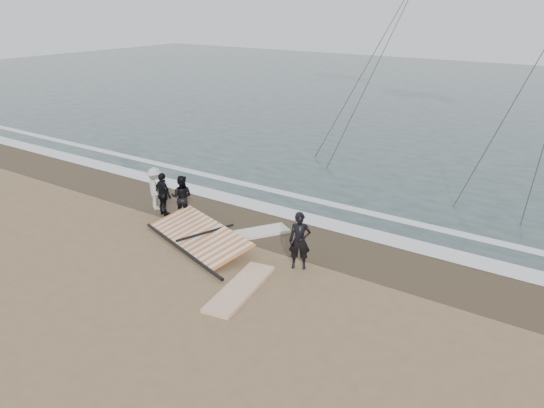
{
  "coord_description": "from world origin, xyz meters",
  "views": [
    {
      "loc": [
        7.62,
        -8.84,
        7.18
      ],
      "look_at": [
        -0.53,
        3.0,
        1.6
      ],
      "focal_mm": 35.0,
      "sensor_mm": 36.0,
      "label": 1
    }
  ],
  "objects_px": {
    "man_main": "(300,241)",
    "sail_rig": "(200,236)",
    "board_white": "(240,288)",
    "board_cream": "(249,234)"
  },
  "relations": [
    {
      "from": "man_main",
      "to": "sail_rig",
      "type": "relative_size",
      "value": 0.38
    },
    {
      "from": "sail_rig",
      "to": "man_main",
      "type": "bearing_deg",
      "value": 4.71
    },
    {
      "from": "board_white",
      "to": "sail_rig",
      "type": "xyz_separation_m",
      "value": [
        -2.89,
        1.66,
        0.14
      ]
    },
    {
      "from": "man_main",
      "to": "board_cream",
      "type": "xyz_separation_m",
      "value": [
        -2.5,
        0.93,
        -0.79
      ]
    },
    {
      "from": "board_white",
      "to": "man_main",
      "type": "bearing_deg",
      "value": 62.2
    },
    {
      "from": "man_main",
      "to": "sail_rig",
      "type": "bearing_deg",
      "value": 157.43
    },
    {
      "from": "board_white",
      "to": "sail_rig",
      "type": "distance_m",
      "value": 3.34
    },
    {
      "from": "sail_rig",
      "to": "board_cream",
      "type": "bearing_deg",
      "value": 50.64
    },
    {
      "from": "board_cream",
      "to": "man_main",
      "type": "bearing_deg",
      "value": 11.71
    },
    {
      "from": "board_cream",
      "to": "sail_rig",
      "type": "relative_size",
      "value": 0.6
    }
  ]
}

